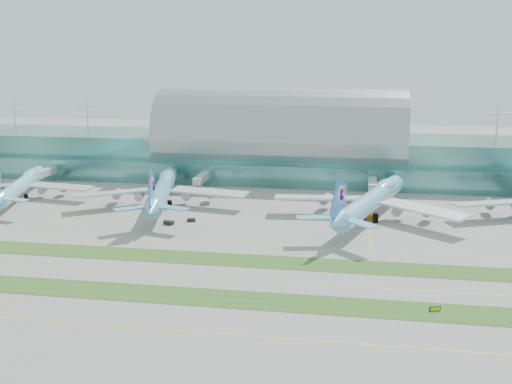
% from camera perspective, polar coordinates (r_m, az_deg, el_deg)
% --- Properties ---
extents(ground, '(700.00, 700.00, 0.00)m').
position_cam_1_polar(ground, '(193.55, -2.72, -6.22)').
color(ground, gray).
rests_on(ground, ground).
extents(terminal, '(340.00, 69.10, 36.00)m').
position_cam_1_polar(terminal, '(313.71, 2.24, 3.92)').
color(terminal, '#3D7A75').
rests_on(terminal, ground).
extents(grass_strip_near, '(420.00, 12.00, 0.08)m').
position_cam_1_polar(grass_strip_near, '(168.06, -4.76, -9.30)').
color(grass_strip_near, '#2D591E').
rests_on(grass_strip_near, ground).
extents(grass_strip_far, '(420.00, 12.00, 0.08)m').
position_cam_1_polar(grass_strip_far, '(195.38, -2.59, -6.02)').
color(grass_strip_far, '#2D591E').
rests_on(grass_strip_far, ground).
extents(taxiline_a, '(420.00, 0.35, 0.01)m').
position_cam_1_polar(taxiline_a, '(150.42, -6.67, -12.13)').
color(taxiline_a, yellow).
rests_on(taxiline_a, ground).
extents(taxiline_b, '(420.00, 0.35, 0.01)m').
position_cam_1_polar(taxiline_b, '(180.71, -3.66, -7.66)').
color(taxiline_b, yellow).
rests_on(taxiline_b, ground).
extents(taxiline_c, '(420.00, 0.35, 0.01)m').
position_cam_1_polar(taxiline_c, '(210.26, -1.68, -4.63)').
color(taxiline_c, yellow).
rests_on(taxiline_c, ground).
extents(taxiline_d, '(420.00, 0.35, 0.01)m').
position_cam_1_polar(taxiline_d, '(230.95, -0.62, -3.00)').
color(taxiline_d, yellow).
rests_on(taxiline_d, ground).
extents(airliner_a, '(60.94, 70.32, 19.60)m').
position_cam_1_polar(airliner_a, '(287.41, -20.16, 0.63)').
color(airliner_a, '#6ED2F2').
rests_on(airliner_a, ground).
extents(airliner_b, '(68.82, 79.18, 21.95)m').
position_cam_1_polar(airliner_b, '(260.70, -8.31, 0.26)').
color(airliner_b, '#5CAFCC').
rests_on(airliner_b, ground).
extents(airliner_c, '(70.87, 82.18, 23.16)m').
position_cam_1_polar(airliner_c, '(242.77, 10.21, -0.67)').
color(airliner_c, '#6BCAED').
rests_on(airliner_c, ground).
extents(gse_c, '(4.07, 2.91, 1.42)m').
position_cam_1_polar(gse_c, '(234.42, -7.76, -2.70)').
color(gse_c, black).
rests_on(gse_c, ground).
extents(gse_d, '(3.35, 2.18, 1.23)m').
position_cam_1_polar(gse_d, '(237.26, -5.78, -2.48)').
color(gse_d, black).
rests_on(gse_d, ground).
extents(gse_e, '(4.05, 2.92, 1.71)m').
position_cam_1_polar(gse_e, '(241.61, 10.31, -2.28)').
color(gse_e, orange).
rests_on(gse_e, ground).
extents(gse_f, '(3.67, 2.00, 1.56)m').
position_cam_1_polar(gse_f, '(241.98, 9.28, -2.24)').
color(gse_f, black).
rests_on(gse_f, ground).
extents(taxiway_sign_east, '(2.74, 1.01, 1.17)m').
position_cam_1_polar(taxiway_sign_east, '(165.15, 15.63, -9.97)').
color(taxiway_sign_east, black).
rests_on(taxiway_sign_east, ground).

